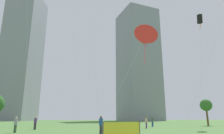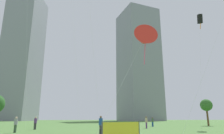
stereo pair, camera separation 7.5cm
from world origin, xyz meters
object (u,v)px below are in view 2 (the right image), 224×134
person_standing_4 (16,123)px  distant_highrise_1 (138,64)px  person_standing_1 (146,121)px  person_standing_0 (101,123)px  person_standing_5 (153,121)px  kite_flying_0 (144,39)px  event_banner (122,132)px  person_standing_3 (35,122)px  kite_flying_2 (200,19)px  distant_highrise_0 (23,55)px  park_tree_0 (206,105)px

person_standing_4 → distant_highrise_1: distant_highrise_1 is taller
person_standing_4 → person_standing_1: bearing=46.1°
person_standing_0 → person_standing_5: size_ratio=1.05×
kite_flying_0 → event_banner: size_ratio=4.66×
person_standing_3 → kite_flying_2: kite_flying_2 is taller
person_standing_4 → kite_flying_0: bearing=16.3°
kite_flying_0 → distant_highrise_1: size_ratio=0.20×
distant_highrise_0 → distant_highrise_1: distant_highrise_0 is taller
park_tree_0 → person_standing_1: bearing=-149.9°
park_tree_0 → distant_highrise_0: (-64.62, 77.08, 33.59)m
distant_highrise_1 → event_banner: (-26.37, -96.97, -31.82)m
kite_flying_2 → distant_highrise_1: bearing=85.5°
person_standing_0 → person_standing_4: size_ratio=1.03×
distant_highrise_1 → event_banner: size_ratio=23.80×
person_standing_1 → person_standing_3: (-16.44, -1.14, -0.04)m
person_standing_5 → kite_flying_0: kite_flying_0 is taller
event_banner → person_standing_4: bearing=133.3°
person_standing_0 → person_standing_3: person_standing_0 is taller
person_standing_4 → kite_flying_0: size_ratio=0.14×
distant_highrise_0 → person_standing_1: bearing=-51.7°
event_banner → person_standing_3: bearing=119.8°
person_standing_1 → kite_flying_0: (-2.43, -8.95, 10.03)m
person_standing_0 → kite_flying_2: size_ratio=0.08×
person_standing_5 → distant_highrise_0: (-51.57, 80.17, 36.76)m
kite_flying_2 → event_banner: 36.51m
person_standing_5 → distant_highrise_0: 102.17m
person_standing_0 → person_standing_1: person_standing_1 is taller
park_tree_0 → person_standing_0: bearing=-141.0°
park_tree_0 → distant_highrise_0: size_ratio=0.07×
person_standing_4 → person_standing_5: person_standing_4 is taller
distant_highrise_0 → distant_highrise_1: 68.69m
distant_highrise_0 → person_standing_3: bearing=-60.9°
person_standing_0 → kite_flying_0: bearing=62.6°
kite_flying_2 → person_standing_5: bearing=168.4°
person_standing_3 → kite_flying_2: (30.04, 5.15, 20.61)m
person_standing_4 → park_tree_0: (33.17, 16.25, 3.16)m
person_standing_0 → person_standing_4: (-9.40, 2.98, -0.04)m
person_standing_4 → event_banner: bearing=-22.7°
person_standing_4 → event_banner: size_ratio=0.64×
person_standing_3 → park_tree_0: 34.26m
park_tree_0 → distant_highrise_1: 75.44m
person_standing_0 → person_standing_5: bearing=108.4°
kite_flying_0 → kite_flying_2: 23.15m
person_standing_5 → distant_highrise_0: distant_highrise_0 is taller
person_standing_0 → person_standing_1: (7.73, 9.95, 0.02)m
person_standing_0 → person_standing_1: size_ratio=0.98×
kite_flying_0 → park_tree_0: 26.87m
distant_highrise_0 → event_banner: size_ratio=27.60×
person_standing_1 → person_standing_4: 18.49m
person_standing_3 → person_standing_5: person_standing_3 is taller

